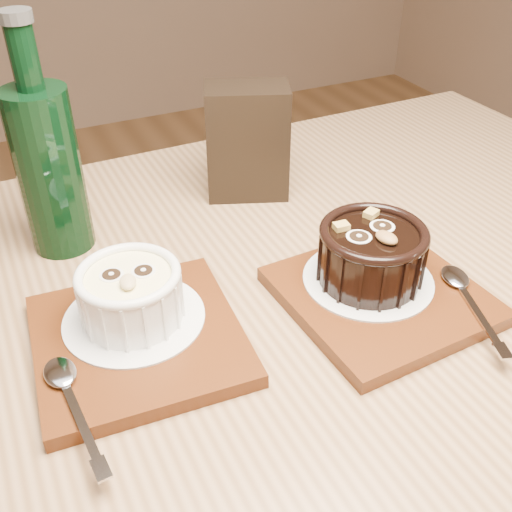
{
  "coord_description": "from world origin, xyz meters",
  "views": [
    {
      "loc": [
        -0.18,
        -0.23,
        1.13
      ],
      "look_at": [
        0.02,
        0.18,
        0.81
      ],
      "focal_mm": 42.0,
      "sensor_mm": 36.0,
      "label": 1
    }
  ],
  "objects_px": {
    "ramekin_dark": "(372,252)",
    "tray_right": "(381,296)",
    "ramekin_white": "(130,293)",
    "green_bottle": "(48,166)",
    "table": "(250,387)",
    "condiment_stand": "(247,142)",
    "tray_left": "(139,340)"
  },
  "relations": [
    {
      "from": "ramekin_dark",
      "to": "condiment_stand",
      "type": "relative_size",
      "value": 0.75
    },
    {
      "from": "green_bottle",
      "to": "tray_right",
      "type": "bearing_deg",
      "value": -42.42
    },
    {
      "from": "table",
      "to": "condiment_stand",
      "type": "xyz_separation_m",
      "value": [
        0.1,
        0.23,
        0.16
      ]
    },
    {
      "from": "table",
      "to": "green_bottle",
      "type": "height_order",
      "value": "green_bottle"
    },
    {
      "from": "condiment_stand",
      "to": "green_bottle",
      "type": "xyz_separation_m",
      "value": [
        -0.24,
        -0.02,
        0.03
      ]
    },
    {
      "from": "green_bottle",
      "to": "table",
      "type": "bearing_deg",
      "value": -58.0
    },
    {
      "from": "table",
      "to": "condiment_stand",
      "type": "relative_size",
      "value": 8.65
    },
    {
      "from": "tray_left",
      "to": "ramekin_dark",
      "type": "height_order",
      "value": "ramekin_dark"
    },
    {
      "from": "ramekin_dark",
      "to": "tray_right",
      "type": "bearing_deg",
      "value": -90.9
    },
    {
      "from": "tray_right",
      "to": "ramekin_white",
      "type": "bearing_deg",
      "value": 164.79
    },
    {
      "from": "ramekin_dark",
      "to": "green_bottle",
      "type": "xyz_separation_m",
      "value": [
        -0.26,
        0.22,
        0.05
      ]
    },
    {
      "from": "ramekin_dark",
      "to": "condiment_stand",
      "type": "height_order",
      "value": "condiment_stand"
    },
    {
      "from": "ramekin_white",
      "to": "tray_right",
      "type": "xyz_separation_m",
      "value": [
        0.23,
        -0.06,
        -0.04
      ]
    },
    {
      "from": "condiment_stand",
      "to": "green_bottle",
      "type": "height_order",
      "value": "green_bottle"
    },
    {
      "from": "ramekin_white",
      "to": "green_bottle",
      "type": "xyz_separation_m",
      "value": [
        -0.03,
        0.18,
        0.05
      ]
    },
    {
      "from": "ramekin_dark",
      "to": "table",
      "type": "bearing_deg",
      "value": 165.13
    },
    {
      "from": "table",
      "to": "tray_right",
      "type": "distance_m",
      "value": 0.17
    },
    {
      "from": "table",
      "to": "ramekin_white",
      "type": "bearing_deg",
      "value": 161.22
    },
    {
      "from": "table",
      "to": "ramekin_dark",
      "type": "relative_size",
      "value": 11.56
    },
    {
      "from": "ramekin_white",
      "to": "green_bottle",
      "type": "height_order",
      "value": "green_bottle"
    },
    {
      "from": "ramekin_white",
      "to": "ramekin_dark",
      "type": "height_order",
      "value": "ramekin_dark"
    },
    {
      "from": "tray_right",
      "to": "green_bottle",
      "type": "distance_m",
      "value": 0.37
    },
    {
      "from": "ramekin_white",
      "to": "ramekin_dark",
      "type": "xyz_separation_m",
      "value": [
        0.23,
        -0.04,
        0.0
      ]
    },
    {
      "from": "table",
      "to": "tray_left",
      "type": "height_order",
      "value": "tray_left"
    },
    {
      "from": "tray_left",
      "to": "green_bottle",
      "type": "distance_m",
      "value": 0.22
    },
    {
      "from": "ramekin_dark",
      "to": "green_bottle",
      "type": "height_order",
      "value": "green_bottle"
    },
    {
      "from": "tray_right",
      "to": "ramekin_dark",
      "type": "relative_size",
      "value": 1.72
    },
    {
      "from": "table",
      "to": "tray_left",
      "type": "bearing_deg",
      "value": 172.5
    },
    {
      "from": "ramekin_white",
      "to": "green_bottle",
      "type": "relative_size",
      "value": 0.37
    },
    {
      "from": "tray_left",
      "to": "tray_right",
      "type": "bearing_deg",
      "value": -10.23
    },
    {
      "from": "tray_left",
      "to": "green_bottle",
      "type": "height_order",
      "value": "green_bottle"
    },
    {
      "from": "table",
      "to": "tray_left",
      "type": "relative_size",
      "value": 6.73
    }
  ]
}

